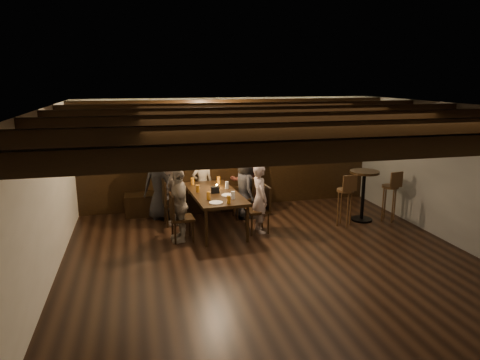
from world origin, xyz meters
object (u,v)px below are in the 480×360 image
object	(u,v)px
chair_left_near	(174,211)
person_right_near	(245,187)
dining_table	(215,195)
person_left_far	(179,205)
chair_right_near	(243,205)
high_top_table	(363,188)
chair_right_far	(258,218)
person_bench_centre	(202,184)
person_right_far	(260,198)
person_bench_right	(245,180)
person_bench_left	(160,185)
bar_stool_left	(345,207)
bar_stool_right	(389,202)
person_left_near	(171,190)
chair_left_far	(182,226)

from	to	relation	value
chair_left_near	person_right_near	size ratio (longest dim) A/B	0.70
dining_table	person_left_far	size ratio (longest dim) A/B	1.46
chair_right_near	high_top_table	world-z (taller)	high_top_table
dining_table	chair_left_near	size ratio (longest dim) A/B	2.18
dining_table	person_right_near	xyz separation A→B (m)	(0.72, 0.50, -0.02)
chair_right_far	chair_left_near	bearing A→B (deg)	57.95
person_bench_centre	person_right_far	size ratio (longest dim) A/B	0.95
person_right_far	high_top_table	bearing A→B (deg)	-90.08
person_bench_right	chair_left_near	bearing A→B (deg)	15.54
chair_right_far	high_top_table	bearing A→B (deg)	-90.08
chair_right_near	person_right_near	xyz separation A→B (m)	(0.03, 0.00, 0.37)
person_bench_left	person_right_far	size ratio (longest dim) A/B	1.07
person_bench_centre	high_top_table	distance (m)	3.31
dining_table	bar_stool_left	bearing A→B (deg)	-14.45
chair_right_near	chair_right_far	xyz separation A→B (m)	(0.06, -0.90, 0.01)
person_right_near	bar_stool_right	xyz separation A→B (m)	(2.75, -0.92, -0.25)
person_bench_centre	dining_table	bearing A→B (deg)	90.00
chair_right_far	bar_stool_left	xyz separation A→B (m)	(1.72, -0.07, 0.12)
person_left_far	high_top_table	size ratio (longest dim) A/B	1.30
person_bench_centre	person_left_near	size ratio (longest dim) A/B	0.88
person_left_far	high_top_table	distance (m)	3.69
person_bench_centre	person_left_far	distance (m)	1.68
chair_left_near	bar_stool_right	size ratio (longest dim) A/B	0.86
person_bench_right	bar_stool_right	size ratio (longest dim) A/B	1.30
person_left_near	person_left_far	world-z (taller)	person_left_near
person_right_near	chair_left_near	bearing A→B (deg)	90.00
person_bench_left	person_left_far	world-z (taller)	person_bench_left
person_right_near	person_left_near	bearing A→B (deg)	90.00
dining_table	person_left_near	distance (m)	0.88
person_left_far	bar_stool_left	size ratio (longest dim) A/B	1.28
chair_left_far	person_right_far	distance (m)	1.52
chair_left_far	person_right_far	size ratio (longest dim) A/B	0.66
chair_right_near	person_left_far	world-z (taller)	person_left_far
chair_left_far	person_bench_left	bearing A→B (deg)	-172.32
person_right_far	bar_stool_right	world-z (taller)	person_right_far
chair_left_far	bar_stool_right	world-z (taller)	bar_stool_right
high_top_table	bar_stool_right	world-z (taller)	bar_stool_right
bar_stool_left	chair_right_near	bearing A→B (deg)	150.35
person_left_far	bar_stool_right	distance (m)	4.20
chair_right_far	person_bench_centre	xyz separation A→B (m)	(-0.81, 1.45, 0.35)
person_bench_right	person_right_far	size ratio (longest dim) A/B	1.04
person_bench_right	chair_left_far	bearing A→B (deg)	39.84
chair_left_far	high_top_table	size ratio (longest dim) A/B	0.83
person_left_near	person_right_near	xyz separation A→B (m)	(1.50, 0.10, -0.06)
chair_left_far	person_right_near	size ratio (longest dim) A/B	0.67
person_bench_left	person_left_far	bearing A→B (deg)	96.34
chair_right_far	person_bench_centre	distance (m)	1.70
dining_table	person_left_near	size ratio (longest dim) A/B	1.39
chair_right_near	chair_right_far	world-z (taller)	chair_right_far
person_bench_right	bar_stool_right	world-z (taller)	person_bench_right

